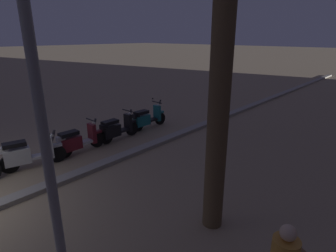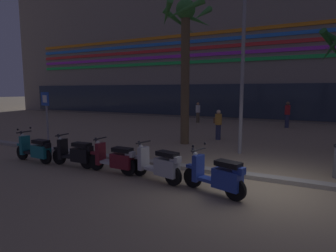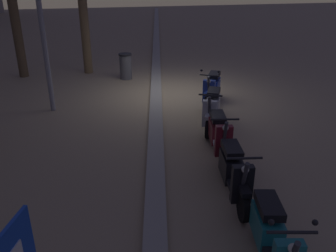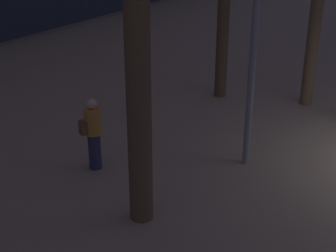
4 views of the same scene
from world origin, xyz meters
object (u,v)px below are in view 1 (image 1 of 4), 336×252
at_px(scooter_maroon_lead_nearest, 78,141).
at_px(crossing_sign, 226,93).
at_px(scooter_teal_gap_after_mid, 147,118).
at_px(scooter_silver_mid_centre, 28,154).
at_px(scooter_black_far_back, 117,129).

bearing_deg(scooter_maroon_lead_nearest, crossing_sign, 158.27).
bearing_deg(scooter_maroon_lead_nearest, scooter_teal_gap_after_mid, -176.91).
bearing_deg(scooter_silver_mid_centre, scooter_black_far_back, 178.87).
bearing_deg(crossing_sign, scooter_silver_mid_centre, -17.78).
bearing_deg(crossing_sign, scooter_black_far_back, -29.37).
bearing_deg(scooter_black_far_back, crossing_sign, 150.63).
height_order(scooter_black_far_back, scooter_silver_mid_centre, same).
distance_m(scooter_maroon_lead_nearest, scooter_silver_mid_centre, 1.54).
xyz_separation_m(scooter_silver_mid_centre, crossing_sign, (-7.01, 2.25, 1.04)).
bearing_deg(scooter_black_far_back, scooter_silver_mid_centre, -1.13).
bearing_deg(scooter_teal_gap_after_mid, scooter_maroon_lead_nearest, 3.09).
distance_m(scooter_black_far_back, scooter_silver_mid_centre, 3.13).
xyz_separation_m(scooter_black_far_back, crossing_sign, (-3.88, 2.18, 1.06)).
bearing_deg(scooter_silver_mid_centre, crossing_sign, 162.22).
relative_size(scooter_teal_gap_after_mid, scooter_black_far_back, 1.03).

